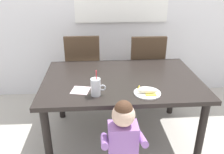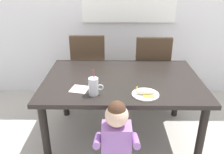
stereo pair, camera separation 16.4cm
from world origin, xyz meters
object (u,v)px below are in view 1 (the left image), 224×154
at_px(dining_chair_right, 145,66).
at_px(dining_chair_left, 83,66).
at_px(snack_plate, 147,93).
at_px(peeled_banana, 148,91).
at_px(milk_cup, 96,88).
at_px(dining_table, 121,85).
at_px(paper_napkin, 80,90).
at_px(toddler_standing, 123,138).

bearing_deg(dining_chair_right, dining_chair_left, -5.27).
bearing_deg(dining_chair_right, snack_plate, 78.91).
bearing_deg(dining_chair_right, peeled_banana, 78.97).
height_order(dining_chair_left, milk_cup, dining_chair_left).
bearing_deg(dining_table, paper_napkin, -148.31).
distance_m(dining_chair_right, toddler_standing, 1.44).
height_order(milk_cup, snack_plate, milk_cup).
bearing_deg(dining_chair_left, snack_plate, 118.43).
height_order(dining_table, dining_chair_left, dining_chair_left).
bearing_deg(paper_napkin, dining_chair_right, 50.10).
bearing_deg(dining_chair_left, peeled_banana, 118.08).
bearing_deg(snack_plate, dining_table, 118.89).
bearing_deg(paper_napkin, dining_chair_left, 91.25).
distance_m(toddler_standing, snack_plate, 0.46).
relative_size(snack_plate, peeled_banana, 1.32).
bearing_deg(milk_cup, paper_napkin, 145.95).
bearing_deg(dining_chair_right, dining_table, 60.57).
relative_size(dining_chair_right, snack_plate, 4.17).
relative_size(dining_table, peeled_banana, 8.70).
xyz_separation_m(dining_chair_right, toddler_standing, (-0.45, -1.37, -0.02)).
distance_m(milk_cup, paper_napkin, 0.18).
distance_m(dining_table, peeled_banana, 0.41).
bearing_deg(toddler_standing, snack_plate, 54.73).
bearing_deg(snack_plate, dining_chair_left, 118.43).
distance_m(peeled_banana, paper_napkin, 0.58).
bearing_deg(milk_cup, toddler_standing, -61.60).
relative_size(dining_chair_left, snack_plate, 4.17).
height_order(dining_table, peeled_banana, peeled_banana).
height_order(dining_table, paper_napkin, paper_napkin).
distance_m(dining_chair_left, snack_plate, 1.26).
distance_m(snack_plate, peeled_banana, 0.03).
xyz_separation_m(dining_chair_left, snack_plate, (0.59, -1.10, 0.17)).
distance_m(dining_chair_right, paper_napkin, 1.22).
xyz_separation_m(dining_table, dining_chair_left, (-0.41, 0.76, -0.08)).
height_order(toddler_standing, milk_cup, milk_cup).
xyz_separation_m(dining_chair_right, milk_cup, (-0.64, -1.02, 0.23)).
height_order(dining_chair_left, peeled_banana, dining_chair_left).
xyz_separation_m(dining_table, paper_napkin, (-0.39, -0.24, 0.08)).
distance_m(dining_chair_right, peeled_banana, 1.07).
height_order(snack_plate, paper_napkin, snack_plate).
height_order(dining_table, toddler_standing, toddler_standing).
relative_size(toddler_standing, snack_plate, 3.64).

